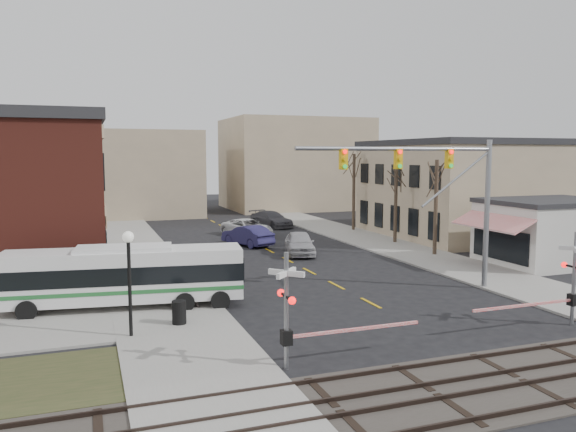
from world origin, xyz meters
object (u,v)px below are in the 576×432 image
Objects in this scene: car_b at (247,235)px; car_d at (271,219)px; transit_bus at (125,275)px; car_c at (247,228)px; rr_crossing_east at (566,280)px; traffic_signal_mast at (440,182)px; trash_bin at (179,312)px; rr_crossing_west at (298,311)px; pedestrian_far at (146,277)px; pedestrian_near at (197,290)px; street_lamp at (129,261)px; car_a at (300,243)px.

car_d is (5.42, 10.40, -0.02)m from car_b.
transit_bus reaches higher than car_c.
car_d is (-1.39, 35.41, -1.18)m from rr_crossing_east.
traffic_signal_mast is (15.58, -2.39, 4.19)m from transit_bus.
car_c reaches higher than trash_bin.
rr_crossing_west reaches higher than car_b.
transit_bus reaches higher than car_d.
car_b is 2.64× the size of pedestrian_far.
rr_crossing_west is 3.52× the size of pedestrian_near.
pedestrian_far is (-2.02, 2.93, 0.14)m from pedestrian_near.
rr_crossing_east is at bearing -105.11° from car_d.
pedestrian_near is at bearing 63.72° from trash_bin.
rr_crossing_west is 1.35× the size of street_lamp.
rr_crossing_east reaches higher than car_d.
car_c is at bearing 68.10° from trash_bin.
pedestrian_far reaches higher than trash_bin.
car_d is at bearing 89.48° from traffic_signal_mast.
transit_bus is at bearing 88.81° from street_lamp.
rr_crossing_west is at bearing -122.02° from pedestrian_far.
transit_bus is 4.23m from trash_bin.
car_b is (-2.46, 5.20, -0.02)m from car_a.
rr_crossing_east is 35.46m from car_d.
car_c is (-5.36, 30.21, -1.21)m from rr_crossing_east.
pedestrian_far reaches higher than car_b.
car_b is 0.91× the size of car_d.
street_lamp is at bearing -151.78° from pedestrian_far.
pedestrian_far is at bearing -138.31° from car_d.
car_d is (13.91, 29.92, 0.18)m from trash_bin.
street_lamp is at bearing 135.36° from rr_crossing_west.
car_a is at bearing 102.38° from rr_crossing_east.
street_lamp reaches higher than rr_crossing_west.
car_a is (12.89, 10.70, -0.77)m from transit_bus.
car_d is 28.61m from pedestrian_far.
traffic_signal_mast is at bearing 7.96° from street_lamp.
car_c is at bearing 60.62° from transit_bus.
trash_bin is 2.76m from pedestrian_near.
street_lamp is at bearing -154.77° from trash_bin.
traffic_signal_mast is 24.31m from car_c.
car_a is 15.88m from car_d.
traffic_signal_mast is at bearing -104.57° from pedestrian_near.
traffic_signal_mast is 15.77m from pedestrian_far.
car_b is 5.40m from car_c.
transit_bus is 19.50m from rr_crossing_east.
street_lamp reaches higher than pedestrian_far.
traffic_signal_mast is 2.04× the size of car_d.
car_d is at bearing -33.76° from pedestrian_near.
trash_bin is at bearing -132.28° from car_d.
pedestrian_far is (-11.75, -8.93, 0.22)m from car_a.
trash_bin is (-15.30, 5.49, -1.36)m from rr_crossing_east.
rr_crossing_east is 1.14× the size of car_a.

